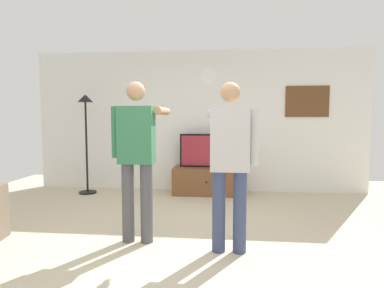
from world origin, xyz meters
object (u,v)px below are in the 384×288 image
at_px(floor_lamp, 86,123).
at_px(person_standing_nearer_lamp, 137,152).
at_px(person_standing_nearer_couch, 230,157).
at_px(television, 208,151).
at_px(wall_clock, 209,76).
at_px(tv_stand, 207,181).
at_px(framed_picture, 307,101).

relative_size(floor_lamp, person_standing_nearer_lamp, 1.02).
bearing_deg(person_standing_nearer_couch, person_standing_nearer_lamp, 170.40).
distance_m(television, floor_lamp, 2.32).
height_order(floor_lamp, person_standing_nearer_lamp, floor_lamp).
bearing_deg(wall_clock, floor_lamp, -168.73).
height_order(television, person_standing_nearer_couch, person_standing_nearer_couch).
relative_size(tv_stand, person_standing_nearer_lamp, 0.69).
bearing_deg(floor_lamp, television, 5.21).
relative_size(wall_clock, person_standing_nearer_lamp, 0.16).
xyz_separation_m(television, wall_clock, (-0.00, 0.24, 1.40)).
distance_m(tv_stand, framed_picture, 2.37).
height_order(tv_stand, television, television).
bearing_deg(wall_clock, tv_stand, -90.00).
xyz_separation_m(tv_stand, television, (0.00, 0.05, 0.56)).
bearing_deg(person_standing_nearer_couch, television, 98.13).
distance_m(tv_stand, floor_lamp, 2.50).
distance_m(wall_clock, person_standing_nearer_lamp, 3.01).
distance_m(tv_stand, television, 0.56).
xyz_separation_m(tv_stand, person_standing_nearer_couch, (0.37, -2.57, 0.76)).
distance_m(wall_clock, framed_picture, 1.90).
bearing_deg(floor_lamp, person_standing_nearer_couch, -42.57).
bearing_deg(framed_picture, floor_lamp, -173.67).
relative_size(wall_clock, framed_picture, 0.38).
distance_m(person_standing_nearer_lamp, person_standing_nearer_couch, 1.06).
bearing_deg(person_standing_nearer_lamp, television, 74.76).
relative_size(person_standing_nearer_lamp, person_standing_nearer_couch, 1.02).
height_order(tv_stand, person_standing_nearer_couch, person_standing_nearer_couch).
xyz_separation_m(framed_picture, person_standing_nearer_couch, (-1.46, -2.87, -0.71)).
height_order(framed_picture, person_standing_nearer_lamp, framed_picture).
xyz_separation_m(framed_picture, person_standing_nearer_lamp, (-2.50, -2.69, -0.69)).
xyz_separation_m(floor_lamp, person_standing_nearer_couch, (2.63, -2.41, -0.31)).
relative_size(framed_picture, person_standing_nearer_lamp, 0.43).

